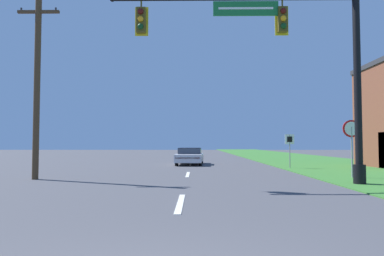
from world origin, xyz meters
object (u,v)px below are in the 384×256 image
(signal_mast, at_px, (295,56))
(car_ahead, at_px, (190,156))
(utility_pole_near, at_px, (37,81))
(stop_sign, at_px, (352,135))
(route_sign_post, at_px, (290,143))

(signal_mast, height_order, car_ahead, signal_mast)
(signal_mast, bearing_deg, car_ahead, 108.87)
(signal_mast, xyz_separation_m, car_ahead, (-4.14, 12.11, -4.19))
(signal_mast, height_order, utility_pole_near, utility_pole_near)
(signal_mast, distance_m, stop_sign, 4.88)
(signal_mast, xyz_separation_m, route_sign_post, (1.96, 8.06, -3.27))
(signal_mast, xyz_separation_m, stop_sign, (3.11, 2.36, -2.93))
(route_sign_post, distance_m, utility_pole_near, 14.21)
(car_ahead, relative_size, route_sign_post, 2.23)
(signal_mast, distance_m, route_sign_post, 8.91)
(route_sign_post, bearing_deg, stop_sign, -78.64)
(stop_sign, xyz_separation_m, route_sign_post, (-1.15, 5.70, -0.34))
(car_ahead, distance_m, stop_sign, 12.22)
(route_sign_post, xyz_separation_m, utility_pole_near, (-12.46, -6.28, 2.67))
(car_ahead, xyz_separation_m, utility_pole_near, (-6.36, -10.33, 3.60))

